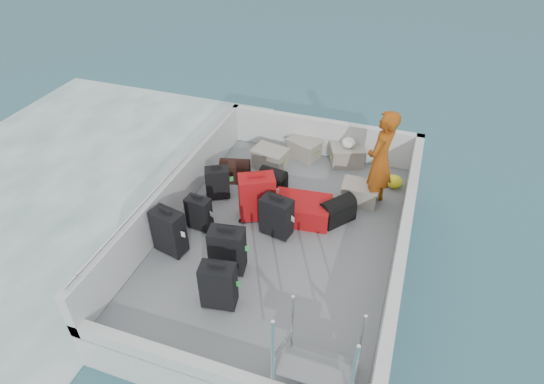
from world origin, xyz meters
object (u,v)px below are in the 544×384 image
(suitcase_0, at_px, (169,232))
(suitcase_5, at_px, (257,197))
(suitcase_7, at_px, (276,217))
(suitcase_3, at_px, (218,286))
(crate_0, at_px, (270,159))
(crate_2, at_px, (347,156))
(suitcase_2, at_px, (218,183))
(suitcase_1, at_px, (199,213))
(suitcase_4, at_px, (227,251))
(suitcase_8, at_px, (302,210))
(crate_3, at_px, (360,194))
(crate_1, at_px, (304,149))
(passenger, at_px, (380,161))

(suitcase_0, distance_m, suitcase_5, 1.43)
(suitcase_7, bearing_deg, suitcase_3, -88.61)
(crate_0, height_order, crate_2, same)
(suitcase_0, height_order, suitcase_2, suitcase_0)
(suitcase_5, distance_m, crate_0, 1.42)
(suitcase_5, xyz_separation_m, crate_0, (-0.27, 1.38, -0.21))
(suitcase_0, relative_size, suitcase_2, 1.26)
(suitcase_1, relative_size, suitcase_5, 0.73)
(suitcase_2, distance_m, suitcase_4, 1.66)
(suitcase_0, relative_size, suitcase_1, 1.28)
(suitcase_0, xyz_separation_m, suitcase_1, (0.17, 0.58, -0.08))
(suitcase_8, height_order, crate_3, suitcase_8)
(suitcase_5, bearing_deg, crate_1, 56.16)
(crate_3, bearing_deg, suitcase_2, -164.57)
(suitcase_4, xyz_separation_m, suitcase_5, (-0.02, 1.18, 0.03))
(suitcase_1, xyz_separation_m, suitcase_5, (0.73, 0.53, 0.10))
(suitcase_4, relative_size, suitcase_5, 0.92)
(suitcase_0, xyz_separation_m, suitcase_3, (1.05, -0.66, -0.02))
(suitcase_2, height_order, crate_0, suitcase_2)
(suitcase_1, height_order, crate_0, suitcase_1)
(suitcase_0, bearing_deg, suitcase_7, 45.13)
(suitcase_2, relative_size, crate_1, 1.02)
(suitcase_4, bearing_deg, suitcase_5, 81.74)
(suitcase_5, bearing_deg, suitcase_1, -171.37)
(suitcase_3, xyz_separation_m, passenger, (1.51, 2.68, 0.50))
(suitcase_8, xyz_separation_m, crate_2, (0.35, 1.74, -0.00))
(suitcase_3, xyz_separation_m, crate_1, (0.06, 3.68, -0.17))
(suitcase_8, height_order, passenger, passenger)
(suitcase_2, xyz_separation_m, suitcase_4, (0.81, -1.44, 0.07))
(crate_1, bearing_deg, crate_2, 0.00)
(suitcase_1, bearing_deg, crate_0, 82.26)
(suitcase_8, relative_size, passenger, 0.52)
(suitcase_8, distance_m, crate_1, 1.80)
(suitcase_0, distance_m, passenger, 3.30)
(suitcase_2, bearing_deg, crate_3, -10.70)
(suitcase_7, bearing_deg, passenger, 54.45)
(suitcase_5, distance_m, crate_1, 1.94)
(suitcase_0, xyz_separation_m, suitcase_5, (0.89, 1.11, 0.02))
(suitcase_8, distance_m, passenger, 1.41)
(crate_1, xyz_separation_m, crate_3, (1.23, -1.04, -0.00))
(suitcase_7, relative_size, suitcase_8, 0.73)
(suitcase_2, bearing_deg, suitcase_8, -29.59)
(suitcase_0, relative_size, crate_1, 1.29)
(suitcase_0, bearing_deg, suitcase_1, 86.51)
(suitcase_1, bearing_deg, suitcase_5, 41.82)
(suitcase_0, bearing_deg, crate_0, 88.48)
(suitcase_2, height_order, crate_3, suitcase_2)
(suitcase_0, bearing_deg, suitcase_3, -19.41)
(suitcase_7, distance_m, suitcase_8, 0.54)
(crate_0, distance_m, crate_2, 1.40)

